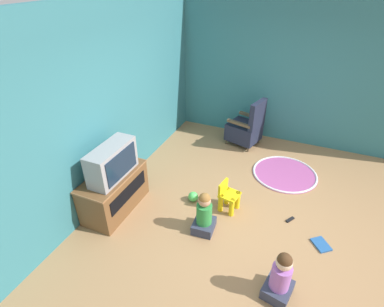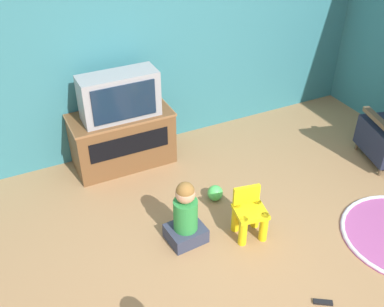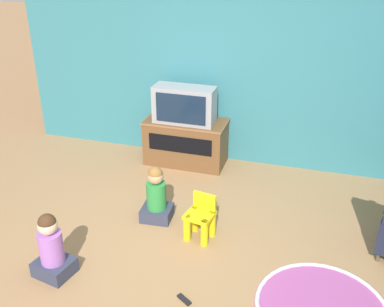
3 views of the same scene
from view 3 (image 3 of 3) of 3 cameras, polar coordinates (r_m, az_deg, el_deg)
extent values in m
plane|color=#9E754C|center=(4.49, -1.19, -13.21)|extent=(30.00, 30.00, 0.00)
cube|color=teal|center=(5.90, 4.41, 12.19)|extent=(5.72, 0.12, 2.85)
cube|color=brown|center=(6.08, -0.78, 1.50)|extent=(1.07, 0.51, 0.62)
cube|color=#90603A|center=(5.96, -0.80, 4.08)|extent=(1.09, 0.52, 0.02)
cube|color=black|center=(5.83, -1.55, 1.14)|extent=(0.85, 0.01, 0.22)
cube|color=#939399|center=(5.83, -0.96, 6.21)|extent=(0.80, 0.31, 0.48)
cube|color=#142338|center=(5.68, -1.46, 5.68)|extent=(0.65, 0.02, 0.38)
cylinder|color=brown|center=(4.79, 22.53, -11.98)|extent=(0.04, 0.04, 0.10)
cylinder|color=yellow|center=(4.65, -0.65, -9.40)|extent=(0.08, 0.08, 0.29)
cylinder|color=yellow|center=(4.58, 1.58, -10.06)|extent=(0.08, 0.08, 0.29)
cylinder|color=yellow|center=(4.78, 0.38, -8.25)|extent=(0.08, 0.08, 0.29)
cylinder|color=yellow|center=(4.71, 2.56, -8.87)|extent=(0.08, 0.08, 0.29)
cube|color=yellow|center=(4.61, 0.98, -7.84)|extent=(0.32, 0.31, 0.04)
cube|color=yellow|center=(4.63, 1.62, -6.04)|extent=(0.25, 0.08, 0.18)
torus|color=silver|center=(4.15, 16.16, -18.27)|extent=(1.13, 1.13, 0.04)
cube|color=#33384C|center=(4.47, -17.04, -13.63)|extent=(0.38, 0.35, 0.15)
cylinder|color=#A566BF|center=(4.33, -17.44, -11.30)|extent=(0.22, 0.22, 0.31)
sphere|color=beige|center=(4.20, -17.88, -8.69)|extent=(0.18, 0.18, 0.18)
sphere|color=#472D19|center=(4.18, -17.94, -8.34)|extent=(0.16, 0.16, 0.16)
cube|color=#33384C|center=(5.02, -4.46, -7.52)|extent=(0.35, 0.31, 0.14)
cylinder|color=#2D8C3F|center=(4.90, -4.56, -5.33)|extent=(0.21, 0.21, 0.31)
sphere|color=tan|center=(4.78, -4.65, -2.93)|extent=(0.17, 0.17, 0.17)
sphere|color=olive|center=(4.76, -4.67, -2.61)|extent=(0.16, 0.16, 0.16)
sphere|color=#4CCC59|center=(5.18, 2.29, -6.15)|extent=(0.16, 0.16, 0.16)
cube|color=black|center=(4.07, -1.01, -18.04)|extent=(0.15, 0.12, 0.02)
camera|label=1|loc=(5.25, -44.64, 22.78)|focal=28.00mm
camera|label=2|loc=(3.06, -53.43, 18.36)|focal=42.00mm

